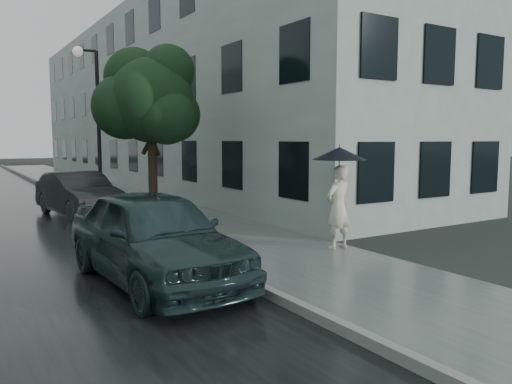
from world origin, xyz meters
TOP-DOWN VIEW (x-y plane):
  - ground at (0.00, 0.00)m, footprint 120.00×120.00m
  - sidewalk at (0.25, 12.00)m, footprint 3.50×60.00m
  - kerb_near at (-1.57, 12.00)m, footprint 0.15×60.00m
  - building_near at (5.47, 19.50)m, footprint 7.02×36.00m
  - pedestrian at (1.59, 0.90)m, footprint 0.72×0.52m
  - umbrella at (1.61, 0.91)m, footprint 1.54×1.54m
  - street_tree at (-0.60, 6.56)m, footprint 3.17×2.88m
  - lamp_post at (-1.60, 9.02)m, footprint 0.84×0.37m
  - car_near at (-2.75, 0.59)m, footprint 2.08×4.69m
  - car_far at (-2.20, 8.72)m, footprint 2.03×4.37m

SIDE VIEW (x-z plane):
  - ground at x=0.00m, z-range 0.00..0.00m
  - sidewalk at x=0.25m, z-range 0.00..0.01m
  - kerb_near at x=-1.57m, z-range 0.00..0.15m
  - car_far at x=-2.20m, z-range 0.01..1.39m
  - car_near at x=-2.75m, z-range 0.01..1.57m
  - pedestrian at x=1.59m, z-range 0.01..1.85m
  - umbrella at x=1.61m, z-range 1.43..2.78m
  - lamp_post at x=-1.60m, z-range 0.38..5.66m
  - street_tree at x=-0.60m, z-range 1.00..6.10m
  - building_near at x=5.47m, z-range 0.00..9.00m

